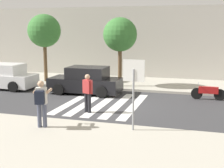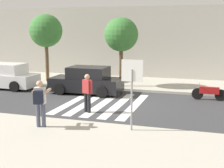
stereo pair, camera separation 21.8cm
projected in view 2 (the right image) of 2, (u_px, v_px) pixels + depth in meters
name	position (u px, v px, depth m)	size (l,w,h in m)	color
ground_plane	(102.00, 105.00, 15.36)	(120.00, 120.00, 0.00)	#38383A
sidewalk_near	(35.00, 149.00, 9.52)	(60.00, 6.00, 0.14)	#B2AD9E
sidewalk_far	(131.00, 83.00, 20.99)	(60.00, 4.80, 0.14)	#B2AD9E
building_facade_far	(145.00, 42.00, 24.67)	(56.00, 4.00, 5.27)	#ADA89E
crosswalk_stripe_0	(74.00, 101.00, 16.02)	(0.44, 5.20, 0.01)	silver
crosswalk_stripe_1	(88.00, 102.00, 15.78)	(0.44, 5.20, 0.01)	silver
crosswalk_stripe_2	(103.00, 104.00, 15.55)	(0.44, 5.20, 0.01)	silver
crosswalk_stripe_3	(118.00, 105.00, 15.31)	(0.44, 5.20, 0.01)	silver
crosswalk_stripe_4	(134.00, 106.00, 15.08)	(0.44, 5.20, 0.01)	silver
stop_sign	(132.00, 79.00, 10.80)	(0.76, 0.08, 2.51)	gray
photographer_with_backpack	(40.00, 100.00, 11.27)	(0.70, 0.92, 1.72)	#474C60
pedestrian_crossing	(87.00, 91.00, 13.79)	(0.54, 0.37, 1.72)	#232328
parked_car_white	(5.00, 77.00, 19.49)	(4.10, 1.92, 1.55)	white
parked_car_black	(87.00, 81.00, 17.89)	(4.10, 1.92, 1.55)	black
motorcycle	(209.00, 92.00, 16.26)	(1.76, 0.60, 0.87)	black
street_tree_west	(46.00, 31.00, 20.85)	(2.21, 2.21, 4.51)	brown
street_tree_center	(121.00, 35.00, 18.99)	(2.08, 2.08, 4.23)	brown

